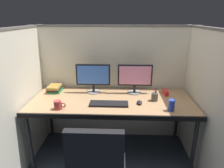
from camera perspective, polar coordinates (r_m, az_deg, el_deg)
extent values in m
cube|color=beige|center=(2.76, 0.35, -0.22)|extent=(2.20, 0.05, 1.55)
cube|color=#605B56|center=(2.61, 0.38, 16.33)|extent=(2.21, 0.06, 0.02)
cube|color=beige|center=(2.50, -23.64, -3.94)|extent=(0.05, 1.40, 1.55)
cube|color=#605B56|center=(2.34, -26.20, 14.20)|extent=(0.06, 1.41, 0.02)
cube|color=beige|center=(2.43, 24.12, -4.71)|extent=(0.05, 1.40, 1.55)
cube|color=#605B56|center=(2.26, 26.83, 14.01)|extent=(0.06, 1.41, 0.02)
cube|color=#997551|center=(2.37, -0.05, -4.98)|extent=(1.90, 0.80, 0.04)
cube|color=black|center=(2.02, -0.53, -9.46)|extent=(1.90, 0.02, 0.05)
cylinder|color=black|center=(2.46, -22.46, -15.40)|extent=(0.04, 0.04, 0.70)
cylinder|color=black|center=(2.39, 22.38, -16.45)|extent=(0.04, 0.04, 0.70)
cylinder|color=black|center=(3.00, -17.19, -8.33)|extent=(0.04, 0.04, 0.70)
cylinder|color=black|center=(2.94, 18.07, -8.97)|extent=(0.04, 0.04, 0.70)
cube|color=black|center=(1.46, -4.99, -21.27)|extent=(0.40, 0.06, 0.48)
cylinder|color=gray|center=(2.59, -5.27, -2.24)|extent=(0.17, 0.17, 0.01)
cylinder|color=black|center=(2.58, -5.30, -1.16)|extent=(0.03, 0.03, 0.09)
cube|color=black|center=(2.52, -5.42, 2.69)|extent=(0.43, 0.03, 0.27)
cube|color=#3F72D8|center=(2.50, -5.48, 2.58)|extent=(0.39, 0.01, 0.23)
cylinder|color=gray|center=(2.58, 6.40, -2.41)|extent=(0.17, 0.17, 0.01)
cylinder|color=black|center=(2.56, 6.44, -1.33)|extent=(0.03, 0.03, 0.09)
cube|color=black|center=(2.50, 6.59, 2.54)|extent=(0.43, 0.03, 0.27)
cube|color=pink|center=(2.49, 6.61, 2.43)|extent=(0.39, 0.01, 0.23)
cube|color=black|center=(2.23, -0.90, -5.68)|extent=(0.43, 0.15, 0.02)
ellipsoid|color=black|center=(2.27, 7.86, -5.25)|extent=(0.06, 0.10, 0.03)
cylinder|color=#59595B|center=(2.28, 7.83, -4.77)|extent=(0.01, 0.01, 0.01)
cylinder|color=#993333|center=(2.19, -15.27, -5.81)|extent=(0.08, 0.08, 0.09)
torus|color=#993333|center=(2.17, -13.81, -5.87)|extent=(0.06, 0.01, 0.06)
cube|color=red|center=(2.60, 15.06, -2.30)|extent=(0.04, 0.15, 0.06)
cylinder|color=#4C4742|center=(2.37, 12.11, -3.64)|extent=(0.08, 0.08, 0.09)
cylinder|color=red|center=(2.35, 11.87, -2.92)|extent=(0.01, 0.01, 0.14)
cylinder|color=#263FB2|center=(2.35, 12.30, -2.84)|extent=(0.01, 0.01, 0.15)
cylinder|color=black|center=(2.35, 12.46, -3.11)|extent=(0.01, 0.01, 0.13)
cylinder|color=#263FB2|center=(2.16, 16.64, -5.87)|extent=(0.07, 0.07, 0.12)
cube|color=#26723F|center=(2.72, -15.81, -1.81)|extent=(0.15, 0.21, 0.02)
cube|color=black|center=(2.71, -16.10, -1.33)|extent=(0.15, 0.21, 0.02)
cube|color=olive|center=(2.70, -16.21, -0.79)|extent=(0.15, 0.21, 0.03)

